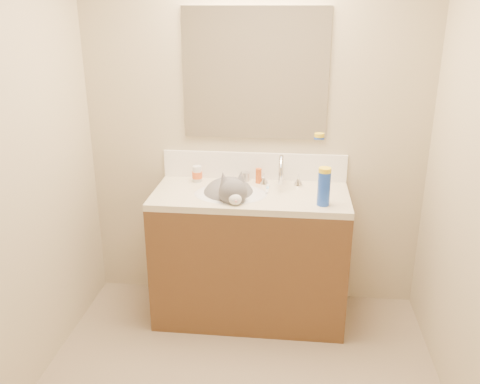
% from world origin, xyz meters
% --- Properties ---
extents(room_shell, '(2.24, 2.54, 2.52)m').
position_xyz_m(room_shell, '(0.00, 0.00, 1.49)').
color(room_shell, tan).
rests_on(room_shell, ground).
extents(vanity_cabinet, '(1.20, 0.55, 0.82)m').
position_xyz_m(vanity_cabinet, '(0.00, 0.97, 0.41)').
color(vanity_cabinet, '#55361D').
rests_on(vanity_cabinet, ground).
extents(counter_slab, '(1.20, 0.55, 0.04)m').
position_xyz_m(counter_slab, '(0.00, 0.97, 0.84)').
color(counter_slab, beige).
rests_on(counter_slab, vanity_cabinet).
extents(basin, '(0.45, 0.36, 0.14)m').
position_xyz_m(basin, '(-0.12, 0.94, 0.79)').
color(basin, white).
rests_on(basin, vanity_cabinet).
extents(faucet, '(0.28, 0.20, 0.21)m').
position_xyz_m(faucet, '(0.18, 1.11, 0.95)').
color(faucet, silver).
rests_on(faucet, counter_slab).
extents(cat, '(0.44, 0.49, 0.34)m').
position_xyz_m(cat, '(-0.13, 0.95, 0.84)').
color(cat, '#525052').
rests_on(cat, basin).
extents(backsplash, '(1.20, 0.02, 0.18)m').
position_xyz_m(backsplash, '(0.00, 1.24, 0.95)').
color(backsplash, white).
rests_on(backsplash, counter_slab).
extents(mirror, '(0.90, 0.02, 0.80)m').
position_xyz_m(mirror, '(0.00, 1.24, 1.54)').
color(mirror, white).
rests_on(mirror, room_shell).
extents(pill_bottle, '(0.08, 0.08, 0.11)m').
position_xyz_m(pill_bottle, '(-0.36, 1.14, 0.91)').
color(pill_bottle, silver).
rests_on(pill_bottle, counter_slab).
extents(pill_label, '(0.09, 0.09, 0.04)m').
position_xyz_m(pill_label, '(-0.36, 1.14, 0.91)').
color(pill_label, orange).
rests_on(pill_label, pill_bottle).
extents(silver_jar, '(0.06, 0.06, 0.06)m').
position_xyz_m(silver_jar, '(-0.05, 1.19, 0.89)').
color(silver_jar, '#B7B7BC').
rests_on(silver_jar, counter_slab).
extents(amber_bottle, '(0.05, 0.05, 0.10)m').
position_xyz_m(amber_bottle, '(0.03, 1.16, 0.91)').
color(amber_bottle, '#C65017').
rests_on(amber_bottle, counter_slab).
extents(toothbrush, '(0.02, 0.16, 0.01)m').
position_xyz_m(toothbrush, '(0.10, 1.04, 0.87)').
color(toothbrush, silver).
rests_on(toothbrush, counter_slab).
extents(toothbrush_head, '(0.02, 0.03, 0.02)m').
position_xyz_m(toothbrush_head, '(0.10, 1.04, 0.87)').
color(toothbrush_head, '#6FBAED').
rests_on(toothbrush_head, counter_slab).
extents(spray_can, '(0.08, 0.08, 0.20)m').
position_xyz_m(spray_can, '(0.43, 0.82, 0.96)').
color(spray_can, blue).
rests_on(spray_can, counter_slab).
extents(spray_cap, '(0.08, 0.08, 0.04)m').
position_xyz_m(spray_cap, '(0.43, 0.82, 1.06)').
color(spray_cap, yellow).
rests_on(spray_cap, spray_can).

